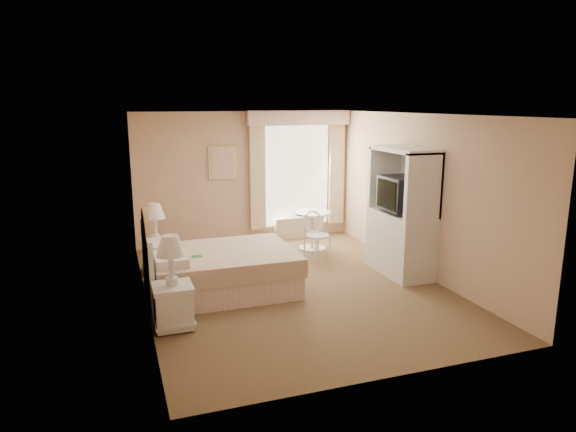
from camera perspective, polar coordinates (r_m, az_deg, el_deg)
name	(u,v)px	position (r m, az deg, el deg)	size (l,w,h in m)	color
room	(293,203)	(7.33, 0.60, 1.41)	(4.21, 5.51, 2.51)	brown
window	(298,171)	(10.13, 1.15, 5.03)	(2.05, 0.22, 2.51)	white
framed_art	(222,163)	(9.75, -7.31, 5.87)	(0.52, 0.04, 0.62)	#D9BC85
bed	(215,269)	(7.43, -8.09, -5.87)	(2.08, 1.57, 1.39)	tan
nightstand_near	(173,294)	(6.33, -12.69, -8.47)	(0.47, 0.47, 1.13)	white
nightstand_far	(156,247)	(8.43, -14.43, -3.35)	(0.45, 0.45, 1.10)	white
round_table	(312,224)	(9.44, 2.74, -0.93)	(0.66, 0.66, 0.70)	silver
cafe_chair	(315,231)	(8.87, 3.05, -1.72)	(0.50, 0.50, 0.84)	silver
armoire	(402,222)	(8.22, 12.53, -0.68)	(0.60, 1.20, 2.00)	white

